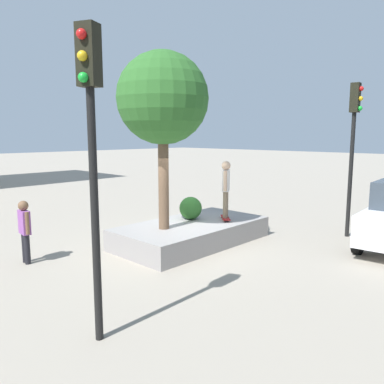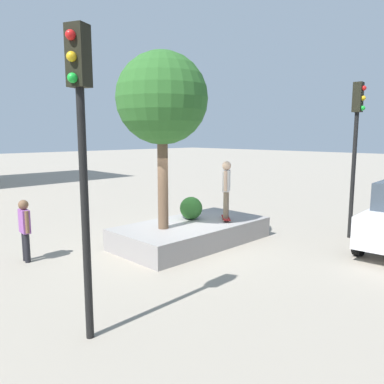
{
  "view_description": "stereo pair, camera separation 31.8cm",
  "coord_description": "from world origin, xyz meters",
  "px_view_note": "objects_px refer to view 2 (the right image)",
  "views": [
    {
      "loc": [
        7.38,
        7.46,
        3.11
      ],
      "look_at": [
        -0.41,
        0.04,
        1.49
      ],
      "focal_mm": 35.76,
      "sensor_mm": 36.0,
      "label": 1
    },
    {
      "loc": [
        7.16,
        7.69,
        3.11
      ],
      "look_at": [
        -0.41,
        0.04,
        1.49
      ],
      "focal_mm": 35.76,
      "sensor_mm": 36.0,
      "label": 2
    }
  ],
  "objects_px": {
    "plaza_tree": "(162,100)",
    "skateboard": "(226,218)",
    "planter_ledge": "(192,233)",
    "pedestrian_crossing": "(25,226)",
    "traffic_light_corner": "(81,132)",
    "skateboarder": "(226,185)",
    "traffic_light_median": "(356,134)"
  },
  "relations": [
    {
      "from": "plaza_tree",
      "to": "skateboard",
      "type": "height_order",
      "value": "plaza_tree"
    },
    {
      "from": "skateboard",
      "to": "skateboarder",
      "type": "height_order",
      "value": "skateboarder"
    },
    {
      "from": "skateboard",
      "to": "pedestrian_crossing",
      "type": "bearing_deg",
      "value": -22.95
    },
    {
      "from": "pedestrian_crossing",
      "to": "plaza_tree",
      "type": "bearing_deg",
      "value": 152.08
    },
    {
      "from": "traffic_light_corner",
      "to": "skateboarder",
      "type": "bearing_deg",
      "value": -159.4
    },
    {
      "from": "skateboard",
      "to": "traffic_light_median",
      "type": "bearing_deg",
      "value": 138.14
    },
    {
      "from": "planter_ledge",
      "to": "plaza_tree",
      "type": "height_order",
      "value": "plaza_tree"
    },
    {
      "from": "planter_ledge",
      "to": "pedestrian_crossing",
      "type": "xyz_separation_m",
      "value": [
        4.07,
        -1.71,
        0.6
      ]
    },
    {
      "from": "planter_ledge",
      "to": "skateboarder",
      "type": "xyz_separation_m",
      "value": [
        -0.99,
        0.44,
        1.34
      ]
    },
    {
      "from": "planter_ledge",
      "to": "plaza_tree",
      "type": "bearing_deg",
      "value": -4.72
    },
    {
      "from": "skateboarder",
      "to": "traffic_light_median",
      "type": "bearing_deg",
      "value": 138.14
    },
    {
      "from": "planter_ledge",
      "to": "skateboard",
      "type": "relative_size",
      "value": 6.21
    },
    {
      "from": "skateboarder",
      "to": "pedestrian_crossing",
      "type": "distance_m",
      "value": 5.55
    },
    {
      "from": "skateboard",
      "to": "traffic_light_corner",
      "type": "relative_size",
      "value": 0.16
    },
    {
      "from": "plaza_tree",
      "to": "traffic_light_median",
      "type": "relative_size",
      "value": 1.01
    },
    {
      "from": "plaza_tree",
      "to": "traffic_light_median",
      "type": "distance_m",
      "value": 5.8
    },
    {
      "from": "traffic_light_median",
      "to": "skateboard",
      "type": "bearing_deg",
      "value": -41.86
    },
    {
      "from": "planter_ledge",
      "to": "traffic_light_corner",
      "type": "distance_m",
      "value": 6.18
    },
    {
      "from": "skateboard",
      "to": "skateboarder",
      "type": "xyz_separation_m",
      "value": [
        -0.0,
        0.0,
        0.98
      ]
    },
    {
      "from": "plaza_tree",
      "to": "traffic_light_median",
      "type": "height_order",
      "value": "plaza_tree"
    },
    {
      "from": "pedestrian_crossing",
      "to": "skateboarder",
      "type": "bearing_deg",
      "value": 157.05
    },
    {
      "from": "skateboarder",
      "to": "traffic_light_median",
      "type": "height_order",
      "value": "traffic_light_median"
    },
    {
      "from": "plaza_tree",
      "to": "skateboarder",
      "type": "xyz_separation_m",
      "value": [
        -2.0,
        0.52,
        -2.38
      ]
    },
    {
      "from": "skateboard",
      "to": "pedestrian_crossing",
      "type": "distance_m",
      "value": 5.51
    },
    {
      "from": "skateboarder",
      "to": "traffic_light_corner",
      "type": "xyz_separation_m",
      "value": [
        5.81,
        2.18,
        1.51
      ]
    },
    {
      "from": "pedestrian_crossing",
      "to": "traffic_light_median",
      "type": "bearing_deg",
      "value": 149.33
    },
    {
      "from": "traffic_light_median",
      "to": "pedestrian_crossing",
      "type": "distance_m",
      "value": 9.46
    },
    {
      "from": "planter_ledge",
      "to": "traffic_light_median",
      "type": "distance_m",
      "value": 5.62
    },
    {
      "from": "skateboarder",
      "to": "planter_ledge",
      "type": "bearing_deg",
      "value": -23.85
    },
    {
      "from": "skateboard",
      "to": "traffic_light_median",
      "type": "relative_size",
      "value": 0.16
    },
    {
      "from": "planter_ledge",
      "to": "traffic_light_corner",
      "type": "height_order",
      "value": "traffic_light_corner"
    },
    {
      "from": "skateboard",
      "to": "skateboarder",
      "type": "relative_size",
      "value": 0.43
    }
  ]
}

